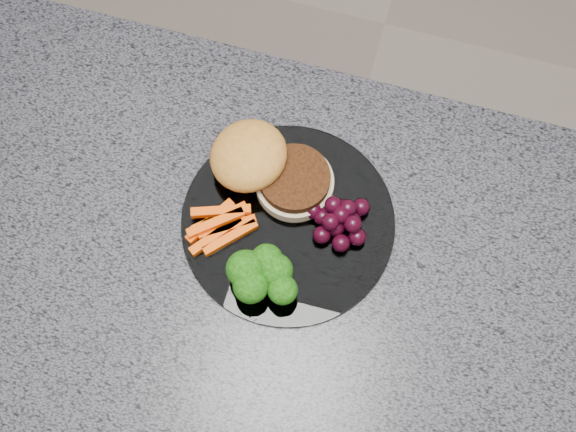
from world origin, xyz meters
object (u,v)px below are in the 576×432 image
object	(u,v)px
island_cabinet	(280,356)
plate	(288,223)
grape_bunch	(339,220)
burger	(265,166)

from	to	relation	value
island_cabinet	plate	bearing A→B (deg)	95.05
island_cabinet	grape_bunch	bearing A→B (deg)	59.89
burger	island_cabinet	bearing A→B (deg)	-76.66
grape_bunch	burger	bearing A→B (deg)	158.94
grape_bunch	plate	bearing A→B (deg)	-167.61
burger	grape_bunch	distance (m)	0.11
plate	burger	size ratio (longest dim) A/B	1.54
burger	grape_bunch	size ratio (longest dim) A/B	2.09
plate	burger	distance (m)	0.07
plate	grape_bunch	xyz separation A→B (m)	(0.06, 0.01, 0.02)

